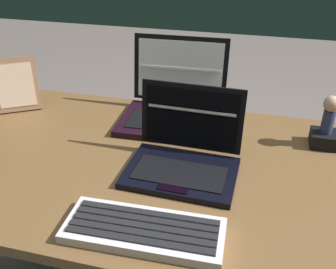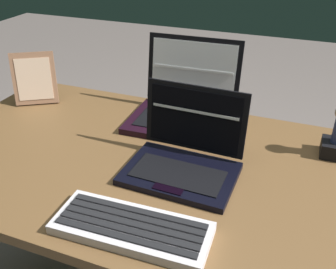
{
  "view_description": "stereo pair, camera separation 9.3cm",
  "coord_description": "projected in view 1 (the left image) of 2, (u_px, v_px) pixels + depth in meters",
  "views": [
    {
      "loc": [
        0.09,
        -0.81,
        1.29
      ],
      "look_at": [
        -0.11,
        -0.03,
        0.82
      ],
      "focal_mm": 39.94,
      "sensor_mm": 36.0,
      "label": 1
    },
    {
      "loc": [
        0.18,
        -0.78,
        1.29
      ],
      "look_at": [
        -0.11,
        -0.03,
        0.82
      ],
      "focal_mm": 39.94,
      "sensor_mm": 36.0,
      "label": 2
    }
  ],
  "objects": [
    {
      "name": "laptop_rear",
      "position": [
        174.0,
        106.0,
        1.21
      ],
      "size": [
        0.34,
        0.28,
        0.25
      ],
      "color": "black",
      "rests_on": "desk"
    },
    {
      "name": "figurine",
      "position": [
        330.0,
        112.0,
        1.04
      ],
      "size": [
        0.05,
        0.05,
        0.11
      ],
      "color": "navy",
      "rests_on": "figurine_stand"
    },
    {
      "name": "external_keyboard",
      "position": [
        144.0,
        230.0,
        0.78
      ],
      "size": [
        0.34,
        0.14,
        0.03
      ],
      "color": "silver",
      "rests_on": "desk"
    },
    {
      "name": "desk",
      "position": [
        209.0,
        192.0,
        1.03
      ],
      "size": [
        1.66,
        0.74,
        0.71
      ],
      "color": "brown",
      "rests_on": "ground"
    },
    {
      "name": "figurine_stand",
      "position": [
        324.0,
        139.0,
        1.09
      ],
      "size": [
        0.07,
        0.07,
        0.04
      ],
      "primitive_type": "cube",
      "color": "black",
      "rests_on": "desk"
    },
    {
      "name": "photo_frame",
      "position": [
        16.0,
        85.0,
        1.26
      ],
      "size": [
        0.15,
        0.12,
        0.18
      ],
      "color": "#8D6247",
      "rests_on": "desk"
    },
    {
      "name": "laptop_front",
      "position": [
        184.0,
        156.0,
        0.97
      ],
      "size": [
        0.29,
        0.23,
        0.21
      ],
      "color": "black",
      "rests_on": "desk"
    }
  ]
}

